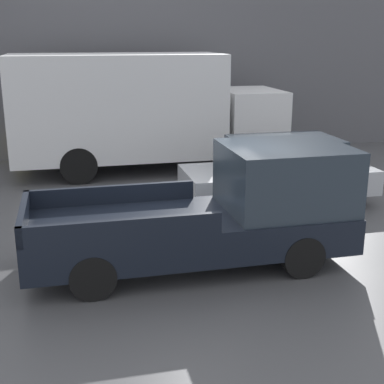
{
  "coord_description": "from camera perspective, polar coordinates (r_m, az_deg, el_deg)",
  "views": [
    {
      "loc": [
        -2.34,
        -9.11,
        3.88
      ],
      "look_at": [
        -0.11,
        0.33,
        1.03
      ],
      "focal_mm": 50.0,
      "sensor_mm": 36.0,
      "label": 1
    }
  ],
  "objects": [
    {
      "name": "delivery_truck",
      "position": [
        15.75,
        -5.7,
        8.79
      ],
      "size": [
        7.85,
        2.55,
        3.38
      ],
      "color": "white",
      "rests_on": "ground"
    },
    {
      "name": "pickup_truck",
      "position": [
        9.29,
        3.37,
        -2.04
      ],
      "size": [
        5.54,
        2.02,
        2.05
      ],
      "color": "black",
      "rests_on": "ground"
    },
    {
      "name": "car",
      "position": [
        12.76,
        9.36,
        2.23
      ],
      "size": [
        4.45,
        1.85,
        1.58
      ],
      "color": "#B7BABF",
      "rests_on": "ground"
    },
    {
      "name": "newspaper_box",
      "position": [
        17.9,
        -17.96,
        4.74
      ],
      "size": [
        0.45,
        0.4,
        1.02
      ],
      "color": "gold",
      "rests_on": "ground"
    },
    {
      "name": "ground_plane",
      "position": [
        10.17,
        1.01,
        -6.03
      ],
      "size": [
        60.0,
        60.0,
        0.0
      ],
      "primitive_type": "plane",
      "color": "#4C4C4F"
    },
    {
      "name": "building_wall",
      "position": [
        18.04,
        -5.96,
        12.25
      ],
      "size": [
        28.0,
        0.15,
        5.21
      ],
      "color": "#56565B",
      "rests_on": "ground"
    }
  ]
}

